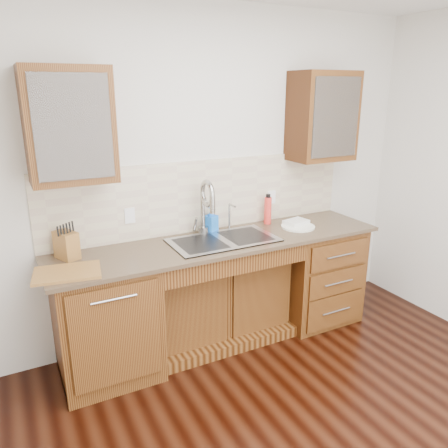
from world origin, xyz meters
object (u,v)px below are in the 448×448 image
knife_block (67,245)px  soap_bottle (211,220)px  plate (298,227)px  water_bottle (268,211)px  cutting_board (67,273)px

knife_block → soap_bottle: bearing=-19.7°
plate → knife_block: 1.88m
soap_bottle → water_bottle: (0.54, -0.03, 0.02)m
water_bottle → plate: bearing=-52.1°
soap_bottle → cutting_board: soap_bottle is taller
water_bottle → cutting_board: 1.79m
plate → cutting_board: size_ratio=0.69×
knife_block → cutting_board: knife_block is taller
water_bottle → soap_bottle: bearing=176.7°
plate → knife_block: bearing=174.9°
plate → knife_block: size_ratio=1.48×
plate → soap_bottle: bearing=160.5°
water_bottle → knife_block: bearing=-178.3°
water_bottle → plate: water_bottle is taller
soap_bottle → cutting_board: (-1.21, -0.37, -0.09)m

